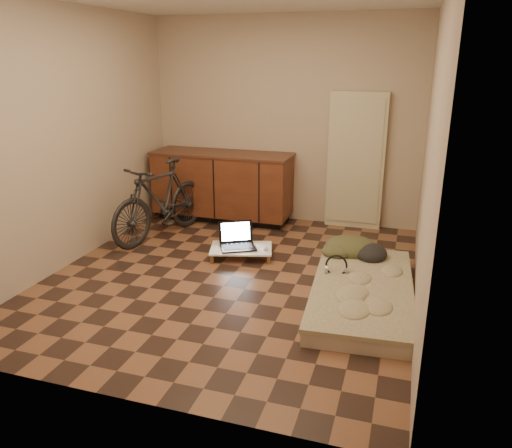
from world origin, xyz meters
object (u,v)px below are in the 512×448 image
(bicycle, at_px, (160,196))
(lap_desk, at_px, (241,249))
(futon, at_px, (362,292))
(laptop, at_px, (237,242))

(bicycle, distance_m, lap_desk, 1.24)
(futon, bearing_deg, bicycle, 155.01)
(bicycle, relative_size, lap_desk, 2.10)
(bicycle, distance_m, futon, 2.71)
(lap_desk, bearing_deg, futon, -40.79)
(futon, distance_m, laptop, 1.57)
(laptop, bearing_deg, bicycle, 135.81)
(bicycle, distance_m, laptop, 1.17)
(futon, height_order, lap_desk, futon)
(lap_desk, distance_m, laptop, 0.08)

